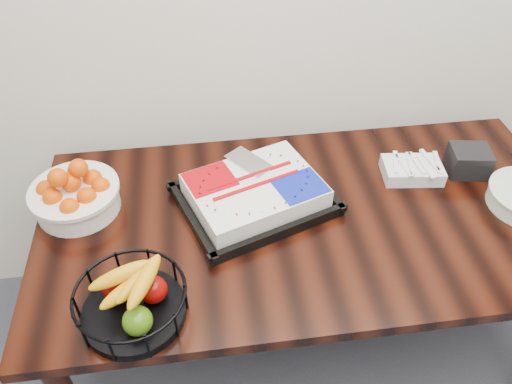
{
  "coord_description": "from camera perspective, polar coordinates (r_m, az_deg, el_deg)",
  "views": [
    {
      "loc": [
        -0.34,
        0.86,
        1.93
      ],
      "look_at": [
        -0.18,
        2.05,
        0.83
      ],
      "focal_mm": 35.0,
      "sensor_mm": 36.0,
      "label": 1
    }
  ],
  "objects": [
    {
      "name": "napkin_box",
      "position": [
        1.95,
        23.12,
        3.3
      ],
      "size": [
        0.15,
        0.14,
        0.1
      ],
      "primitive_type": "cube",
      "rotation": [
        0.0,
        0.0,
        -0.16
      ],
      "color": "black",
      "rests_on": "table"
    },
    {
      "name": "fork_bag",
      "position": [
        1.88,
        17.41,
        2.47
      ],
      "size": [
        0.22,
        0.16,
        0.06
      ],
      "color": "silver",
      "rests_on": "table"
    },
    {
      "name": "fruit_basket",
      "position": [
        1.4,
        -14.06,
        -11.93
      ],
      "size": [
        0.3,
        0.3,
        0.16
      ],
      "color": "black",
      "rests_on": "table"
    },
    {
      "name": "tangerine_bowl",
      "position": [
        1.73,
        -20.08,
        0.13
      ],
      "size": [
        0.29,
        0.29,
        0.19
      ],
      "color": "white",
      "rests_on": "table"
    },
    {
      "name": "table",
      "position": [
        1.73,
        6.11,
        -4.62
      ],
      "size": [
        1.8,
        0.9,
        0.75
      ],
      "color": "black",
      "rests_on": "ground"
    },
    {
      "name": "cake_tray",
      "position": [
        1.67,
        -0.14,
        -0.19
      ],
      "size": [
        0.58,
        0.51,
        0.1
      ],
      "color": "black",
      "rests_on": "table"
    }
  ]
}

